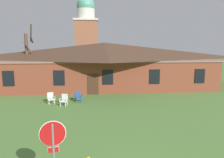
{
  "coord_description": "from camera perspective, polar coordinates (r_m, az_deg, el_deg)",
  "views": [
    {
      "loc": [
        -1.42,
        -5.75,
        4.94
      ],
      "look_at": [
        -0.11,
        9.26,
        2.57
      ],
      "focal_mm": 34.15,
      "sensor_mm": 36.0,
      "label": 1
    }
  ],
  "objects": [
    {
      "name": "lawn_chair_by_porch",
      "position": [
        19.09,
        -16.09,
        -4.86
      ],
      "size": [
        0.79,
        0.84,
        0.96
      ],
      "color": "silver",
      "rests_on": "ground"
    },
    {
      "name": "dome_tower",
      "position": [
        47.93,
        -6.91,
        11.72
      ],
      "size": [
        5.18,
        5.18,
        16.22
      ],
      "color": "#93563D",
      "rests_on": "ground"
    },
    {
      "name": "lawn_chair_near_door",
      "position": [
        18.21,
        -12.68,
        -5.39
      ],
      "size": [
        0.72,
        0.76,
        0.96
      ],
      "color": "white",
      "rests_on": "ground"
    },
    {
      "name": "lawn_chair_left_end",
      "position": [
        19.12,
        -9.03,
        -4.59
      ],
      "size": [
        0.78,
        0.83,
        0.96
      ],
      "color": "#2D5693",
      "rests_on": "ground"
    },
    {
      "name": "bare_tree_beside_building",
      "position": [
        26.13,
        -21.65,
        5.12
      ],
      "size": [
        1.55,
        1.54,
        7.31
      ],
      "color": "brown",
      "rests_on": "ground"
    },
    {
      "name": "brick_building",
      "position": [
        26.45,
        -1.9,
        4.08
      ],
      "size": [
        25.25,
        10.4,
        5.29
      ],
      "color": "brown",
      "rests_on": "ground"
    },
    {
      "name": "stop_sign",
      "position": [
        7.02,
        -15.45,
        -16.82
      ],
      "size": [
        0.8,
        0.18,
        2.72
      ],
      "color": "slate",
      "rests_on": "ground"
    }
  ]
}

